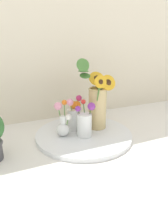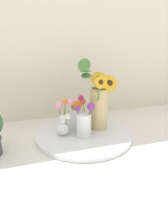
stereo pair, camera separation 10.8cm
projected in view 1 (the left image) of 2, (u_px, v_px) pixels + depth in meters
ground_plane at (90, 143)px, 1.14m from camera, size 6.00×6.00×0.00m
wall_back at (58, 5)px, 1.30m from camera, size 3.60×0.06×1.40m
serving_tray at (84, 135)px, 1.21m from camera, size 0.53×0.53×0.02m
mason_jar_sunflowers at (97, 102)px, 1.23m from camera, size 0.23×0.20×0.39m
vase_small_center at (85, 123)px, 1.15m from camera, size 0.10×0.09×0.19m
vase_bulb_right at (63, 123)px, 1.16m from camera, size 0.08×0.09×0.19m
vase_small_back at (75, 114)px, 1.23m from camera, size 0.12×0.11×0.19m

